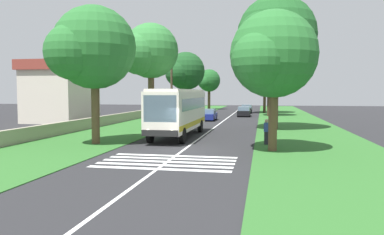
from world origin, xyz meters
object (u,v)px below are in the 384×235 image
(roadside_tree_right_0, at_px, (274,38))
(roadside_tree_right_1, at_px, (272,57))
(trailing_car_1, at_px, (244,112))
(pedestrian, at_px, (266,131))
(roadside_tree_left_0, at_px, (149,53))
(roadside_tree_left_3, at_px, (208,81))
(roadside_tree_right_2, at_px, (264,68))
(coach_bus, at_px, (179,110))
(trailing_car_0, at_px, (208,115))
(trailing_car_2, at_px, (247,109))
(roadside_building, at_px, (62,91))
(utility_pole, at_px, (172,83))
(roadside_tree_right_3, at_px, (269,63))
(roadside_tree_left_2, at_px, (185,72))
(roadside_tree_left_1, at_px, (93,50))

(roadside_tree_right_0, relative_size, roadside_tree_right_1, 1.51)
(trailing_car_1, bearing_deg, pedestrian, -174.40)
(trailing_car_1, relative_size, roadside_tree_left_0, 0.43)
(roadside_tree_left_3, relative_size, roadside_tree_right_2, 0.71)
(coach_bus, bearing_deg, trailing_car_1, -8.36)
(trailing_car_0, xyz_separation_m, roadside_tree_right_0, (-10.20, -7.63, 7.92))
(coach_bus, relative_size, trailing_car_2, 2.60)
(roadside_tree_right_1, xyz_separation_m, roadside_tree_right_2, (41.71, 0.39, 2.07))
(coach_bus, bearing_deg, pedestrian, -117.78)
(roadside_building, relative_size, pedestrian, 5.11)
(trailing_car_1, distance_m, roadside_tree_right_1, 32.77)
(roadside_tree_right_0, distance_m, utility_pole, 12.00)
(trailing_car_0, bearing_deg, roadside_tree_right_3, -37.00)
(trailing_car_1, xyz_separation_m, roadside_tree_right_3, (1.29, -3.45, 7.12))
(roadside_tree_left_2, height_order, roadside_tree_right_1, roadside_tree_left_2)
(roadside_tree_right_2, bearing_deg, coach_bus, 169.53)
(utility_pole, bearing_deg, roadside_building, 83.43)
(roadside_building, bearing_deg, roadside_tree_right_2, -45.76)
(roadside_tree_right_1, height_order, pedestrian, roadside_tree_right_1)
(utility_pole, bearing_deg, roadside_tree_right_1, -148.99)
(roadside_tree_right_3, bearing_deg, roadside_tree_left_3, 30.75)
(trailing_car_0, relative_size, roadside_tree_right_0, 0.35)
(roadside_tree_left_0, relative_size, roadside_tree_right_1, 1.21)
(utility_pole, bearing_deg, roadside_tree_right_2, -21.64)
(trailing_car_0, relative_size, roadside_tree_right_1, 0.52)
(roadside_tree_right_2, height_order, pedestrian, roadside_tree_right_2)
(roadside_tree_left_3, xyz_separation_m, pedestrian, (-50.60, -11.12, -4.86))
(roadside_tree_left_0, bearing_deg, roadside_building, 61.49)
(trailing_car_0, height_order, roadside_tree_left_0, roadside_tree_left_0)
(roadside_building, height_order, pedestrian, roadside_building)
(roadside_tree_left_3, height_order, roadside_tree_right_1, roadside_tree_right_1)
(coach_bus, height_order, roadside_tree_left_3, roadside_tree_left_3)
(roadside_tree_right_0, bearing_deg, utility_pole, 71.89)
(roadside_tree_right_2, xyz_separation_m, roadside_building, (-23.12, 23.74, -4.00))
(roadside_tree_left_1, relative_size, roadside_tree_left_2, 1.00)
(roadside_building, bearing_deg, utility_pole, -96.57)
(roadside_tree_left_2, xyz_separation_m, pedestrian, (-27.27, -11.16, -5.43))
(utility_pole, bearing_deg, trailing_car_1, -24.86)
(roadside_tree_left_0, distance_m, roadside_building, 15.28)
(coach_bus, bearing_deg, roadside_tree_left_3, 5.29)
(roadside_tree_left_0, height_order, roadside_tree_left_2, roadside_tree_left_0)
(roadside_tree_left_1, bearing_deg, coach_bus, -42.62)
(trailing_car_1, bearing_deg, roadside_tree_right_3, -69.46)
(trailing_car_2, bearing_deg, roadside_tree_left_3, 35.41)
(trailing_car_2, bearing_deg, pedestrian, -175.73)
(roadside_tree_right_0, relative_size, roadside_tree_right_3, 1.18)
(trailing_car_0, xyz_separation_m, trailing_car_2, (17.93, -3.98, 0.00))
(roadside_tree_left_3, height_order, roadside_building, roadside_tree_left_3)
(roadside_tree_left_3, bearing_deg, coach_bus, -174.71)
(trailing_car_1, relative_size, utility_pole, 0.50)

